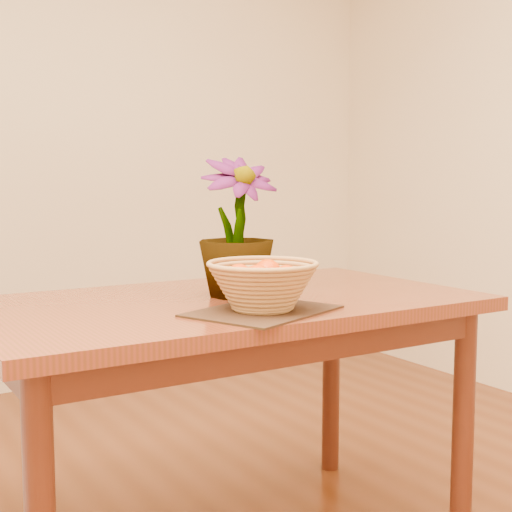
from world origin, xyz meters
TOP-DOWN VIEW (x-y plane):
  - wall_back at (0.00, 2.25)m, footprint 4.00×0.02m
  - table at (0.00, 0.30)m, footprint 1.40×0.80m
  - placemat at (-0.03, 0.07)m, footprint 0.43×0.38m
  - wicker_basket at (-0.03, 0.07)m, footprint 0.28×0.28m
  - orange_pile at (-0.03, 0.07)m, footprint 0.16×0.16m
  - potted_plant at (0.04, 0.32)m, footprint 0.24×0.24m

SIDE VIEW (x-z plane):
  - table at x=0.00m, z-range 0.29..1.04m
  - placemat at x=-0.03m, z-range 0.75..0.76m
  - wicker_basket at x=-0.03m, z-range 0.75..0.87m
  - orange_pile at x=-0.03m, z-range 0.80..0.88m
  - potted_plant at x=0.04m, z-range 0.75..1.15m
  - wall_back at x=0.00m, z-range 0.00..2.70m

